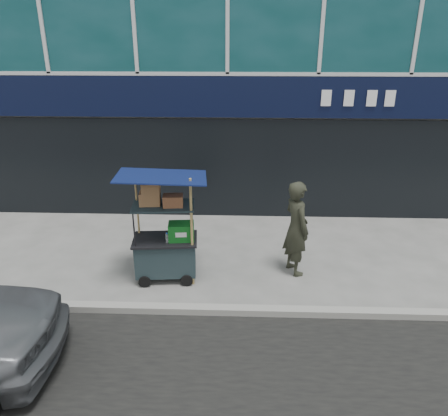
{
  "coord_description": "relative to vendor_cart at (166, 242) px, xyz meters",
  "views": [
    {
      "loc": [
        0.3,
        -6.15,
        4.27
      ],
      "look_at": [
        0.02,
        1.2,
        1.29
      ],
      "focal_mm": 35.0,
      "sensor_mm": 36.0,
      "label": 1
    }
  ],
  "objects": [
    {
      "name": "ground",
      "position": [
        1.02,
        -0.89,
        -0.72
      ],
      "size": [
        80.0,
        80.0,
        0.0
      ],
      "primitive_type": "plane",
      "color": "#61615C",
      "rests_on": "ground"
    },
    {
      "name": "vendor_cart",
      "position": [
        0.0,
        0.0,
        0.0
      ],
      "size": [
        1.62,
        1.21,
        2.06
      ],
      "rotation": [
        0.0,
        0.0,
        0.09
      ],
      "color": "#1A292D",
      "rests_on": "ground"
    },
    {
      "name": "curb",
      "position": [
        1.02,
        -1.09,
        -0.66
      ],
      "size": [
        80.0,
        0.18,
        0.12
      ],
      "primitive_type": "cube",
      "color": "gray",
      "rests_on": "ground"
    },
    {
      "name": "vendor_man",
      "position": [
        2.37,
        0.31,
        0.18
      ],
      "size": [
        0.66,
        0.78,
        1.81
      ],
      "primitive_type": "imported",
      "rotation": [
        0.0,
        0.0,
        1.97
      ],
      "color": "#282A1F",
      "rests_on": "ground"
    }
  ]
}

